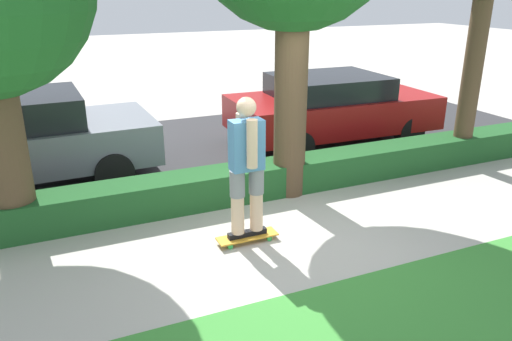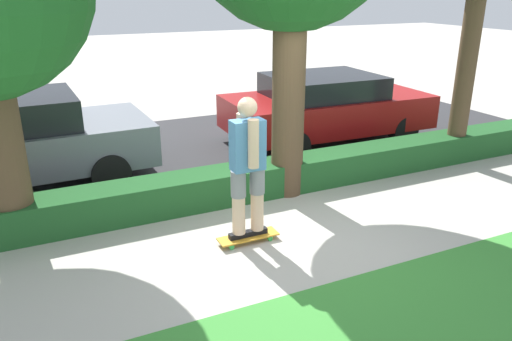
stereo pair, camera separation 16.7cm
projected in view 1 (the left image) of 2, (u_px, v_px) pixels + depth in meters
The scene contains 7 objects.
ground_plane at pixel (288, 244), 6.34m from camera, with size 60.00×60.00×0.00m, color #ADA89E.
street_asphalt at pixel (192, 150), 9.95m from camera, with size 15.70×5.00×0.01m.
hedge_row at pixel (241, 183), 7.63m from camera, with size 15.70×0.60×0.50m.
skateboard at pixel (247, 237), 6.37m from camera, with size 0.79×0.24×0.09m.
skater_person at pixel (247, 165), 6.03m from camera, with size 0.51×0.46×1.79m.
parked_car_front at pixel (18, 139), 8.01m from camera, with size 4.24×2.06×1.48m.
parked_car_middle at pixel (331, 107), 10.25m from camera, with size 4.20×2.12×1.39m.
Camera 1 is at (-2.62, -4.99, 3.09)m, focal length 35.00 mm.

